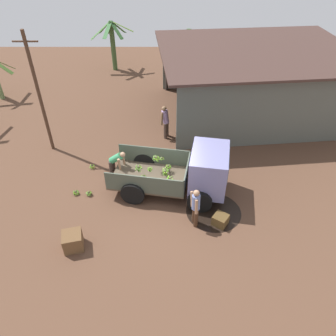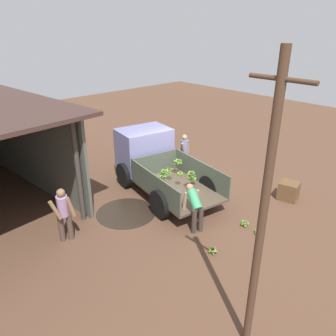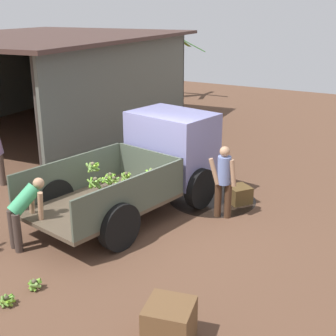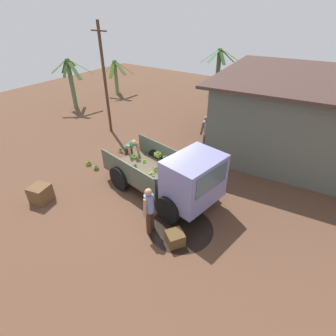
{
  "view_description": "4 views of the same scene",
  "coord_description": "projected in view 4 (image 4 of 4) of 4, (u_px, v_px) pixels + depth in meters",
  "views": [
    {
      "loc": [
        0.19,
        -9.78,
        9.0
      ],
      "look_at": [
        0.19,
        0.22,
        1.1
      ],
      "focal_mm": 35.0,
      "sensor_mm": 36.0,
      "label": 1
    },
    {
      "loc": [
        -7.6,
        7.33,
        5.7
      ],
      "look_at": [
        -0.4,
        0.68,
        1.36
      ],
      "focal_mm": 35.0,
      "sensor_mm": 36.0,
      "label": 2
    },
    {
      "loc": [
        -7.57,
        -5.37,
        4.42
      ],
      "look_at": [
        1.03,
        -0.34,
        0.95
      ],
      "focal_mm": 50.0,
      "sensor_mm": 36.0,
      "label": 3
    },
    {
      "loc": [
        4.99,
        -6.28,
        6.13
      ],
      "look_at": [
        0.35,
        0.52,
        0.9
      ],
      "focal_mm": 28.0,
      "sensor_mm": 36.0,
      "label": 4
    }
  ],
  "objects": [
    {
      "name": "cargo_truck",
      "position": [
        182.0,
        178.0,
        8.9
      ],
      "size": [
        4.78,
        2.8,
        2.05
      ],
      "rotation": [
        0.0,
        0.0,
        -0.17
      ],
      "color": "brown",
      "rests_on": "ground"
    },
    {
      "name": "banana_palm_3",
      "position": [
        287.0,
        84.0,
        17.2
      ],
      "size": [
        2.06,
        3.09,
        2.92
      ],
      "color": "#586742",
      "rests_on": "ground"
    },
    {
      "name": "wooden_crate_1",
      "position": [
        175.0,
        238.0,
        7.78
      ],
      "size": [
        0.69,
        0.69,
        0.4
      ],
      "primitive_type": "cube",
      "rotation": [
        0.0,
        0.0,
        2.54
      ],
      "color": "brown",
      "rests_on": "ground"
    },
    {
      "name": "person_worker_loading",
      "position": [
        131.0,
        149.0,
        11.3
      ],
      "size": [
        0.77,
        0.63,
        1.33
      ],
      "rotation": [
        0.0,
        0.0,
        -0.34
      ],
      "color": "#3F312C",
      "rests_on": "ground"
    },
    {
      "name": "banana_palm_1",
      "position": [
        218.0,
        70.0,
        19.9
      ],
      "size": [
        2.87,
        2.21,
        3.29
      ],
      "color": "#3F5A2F",
      "rests_on": "ground"
    },
    {
      "name": "mud_patch_1",
      "position": [
        181.0,
        228.0,
        8.38
      ],
      "size": [
        2.09,
        2.09,
        0.01
      ],
      "primitive_type": "cylinder",
      "color": "black",
      "rests_on": "ground"
    },
    {
      "name": "banana_bunch_on_ground_1",
      "position": [
        96.0,
        167.0,
        11.29
      ],
      "size": [
        0.26,
        0.26,
        0.2
      ],
      "color": "brown",
      "rests_on": "ground"
    },
    {
      "name": "banana_palm_2",
      "position": [
        72.0,
        82.0,
        17.08
      ],
      "size": [
        2.24,
        2.36,
        3.16
      ],
      "color": "#517245",
      "rests_on": "ground"
    },
    {
      "name": "mud_patch_0",
      "position": [
        184.0,
        168.0,
        11.43
      ],
      "size": [
        1.96,
        1.96,
        0.01
      ],
      "primitive_type": "cylinder",
      "color": "black",
      "rests_on": "ground"
    },
    {
      "name": "banana_palm_4",
      "position": [
        116.0,
        76.0,
        19.89
      ],
      "size": [
        2.27,
        2.25,
        2.51
      ],
      "color": "#69804C",
      "rests_on": "ground"
    },
    {
      "name": "wooden_crate_0",
      "position": [
        41.0,
        194.0,
        9.4
      ],
      "size": [
        0.77,
        0.77,
        0.63
      ],
      "primitive_type": "cube",
      "rotation": [
        0.0,
        0.0,
        3.38
      ],
      "color": "brown",
      "rests_on": "ground"
    },
    {
      "name": "banana_bunch_on_ground_2",
      "position": [
        88.0,
        163.0,
        11.59
      ],
      "size": [
        0.26,
        0.27,
        0.17
      ],
      "color": "#413B2A",
      "rests_on": "ground"
    },
    {
      "name": "banana_bunch_on_ground_0",
      "position": [
        120.0,
        150.0,
        12.59
      ],
      "size": [
        0.24,
        0.24,
        0.2
      ],
      "color": "#4C4531",
      "rests_on": "ground"
    },
    {
      "name": "person_foreground_visitor",
      "position": [
        149.0,
        208.0,
        7.85
      ],
      "size": [
        0.38,
        0.61,
        1.62
      ],
      "rotation": [
        0.0,
        0.0,
        3.35
      ],
      "color": "#432A1B",
      "rests_on": "ground"
    },
    {
      "name": "person_bystander_near_shed",
      "position": [
        206.0,
        131.0,
        12.43
      ],
      "size": [
        0.49,
        0.68,
        1.68
      ],
      "rotation": [
        0.0,
        0.0,
        2.77
      ],
      "color": "#4F3D34",
      "rests_on": "ground"
    },
    {
      "name": "ground",
      "position": [
        153.0,
        191.0,
        10.04
      ],
      "size": [
        36.0,
        36.0,
        0.0
      ],
      "primitive_type": "plane",
      "color": "brown"
    },
    {
      "name": "utility_pole",
      "position": [
        105.0,
        79.0,
        13.25
      ],
      "size": [
        1.0,
        0.15,
        5.47
      ],
      "color": "#4B3223",
      "rests_on": "ground"
    }
  ]
}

